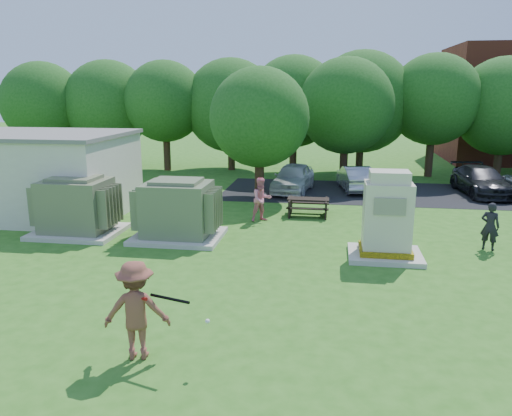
% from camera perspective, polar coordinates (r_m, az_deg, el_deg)
% --- Properties ---
extents(ground, '(120.00, 120.00, 0.00)m').
position_cam_1_polar(ground, '(12.76, -2.79, -9.86)').
color(ground, '#2D6619').
rests_on(ground, ground).
extents(service_building, '(10.00, 5.00, 3.20)m').
position_cam_1_polar(service_building, '(23.08, -26.86, 3.41)').
color(service_building, beige).
rests_on(service_building, ground).
extents(parking_strip, '(20.00, 6.00, 0.01)m').
position_cam_1_polar(parking_strip, '(25.89, 18.87, 1.50)').
color(parking_strip, '#232326').
rests_on(parking_strip, ground).
extents(transformer_left, '(3.00, 2.40, 2.07)m').
position_cam_1_polar(transformer_left, '(18.74, -19.80, 0.08)').
color(transformer_left, beige).
rests_on(transformer_left, ground).
extents(transformer_right, '(3.00, 2.40, 2.07)m').
position_cam_1_polar(transformer_right, '(17.29, -8.95, -0.35)').
color(transformer_right, beige).
rests_on(transformer_right, ground).
extents(generator_cabinet, '(2.21, 1.81, 2.69)m').
position_cam_1_polar(generator_cabinet, '(15.59, 14.73, -1.37)').
color(generator_cabinet, beige).
rests_on(generator_cabinet, ground).
extents(picnic_table, '(1.68, 1.26, 0.72)m').
position_cam_1_polar(picnic_table, '(20.41, 5.98, 0.36)').
color(picnic_table, black).
rests_on(picnic_table, ground).
extents(batter, '(1.37, 0.96, 1.94)m').
position_cam_1_polar(batter, '(9.90, -13.52, -11.28)').
color(batter, brown).
rests_on(batter, ground).
extents(person_by_generator, '(0.67, 0.58, 1.56)m').
position_cam_1_polar(person_by_generator, '(17.58, 25.17, -1.91)').
color(person_by_generator, black).
rests_on(person_by_generator, ground).
extents(person_at_picnic, '(1.06, 1.01, 1.72)m').
position_cam_1_polar(person_at_picnic, '(19.37, 0.65, 0.98)').
color(person_at_picnic, pink).
rests_on(person_at_picnic, ground).
extents(car_white, '(2.18, 4.35, 1.42)m').
position_cam_1_polar(car_white, '(25.09, 4.26, 3.47)').
color(car_white, silver).
rests_on(car_white, ground).
extents(car_silver_a, '(1.94, 4.00, 1.26)m').
position_cam_1_polar(car_silver_a, '(25.88, 11.27, 3.38)').
color(car_silver_a, '#AEADB2').
rests_on(car_silver_a, ground).
extents(car_dark, '(2.31, 4.82, 1.36)m').
position_cam_1_polar(car_dark, '(26.80, 24.32, 2.88)').
color(car_dark, black).
rests_on(car_dark, ground).
extents(batting_equipment, '(1.41, 0.30, 0.43)m').
position_cam_1_polar(batting_equipment, '(9.50, -9.78, -10.58)').
color(batting_equipment, black).
rests_on(batting_equipment, ground).
extents(tree_row, '(41.30, 13.30, 7.30)m').
position_cam_1_polar(tree_row, '(30.00, 7.72, 11.64)').
color(tree_row, '#47301E').
rests_on(tree_row, ground).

